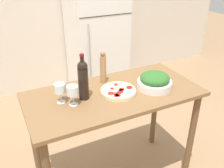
{
  "coord_description": "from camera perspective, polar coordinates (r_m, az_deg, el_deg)",
  "views": [
    {
      "loc": [
        -0.78,
        -1.54,
        1.92
      ],
      "look_at": [
        0.0,
        0.03,
        1.01
      ],
      "focal_mm": 40.0,
      "sensor_mm": 36.0,
      "label": 1
    }
  ],
  "objects": [
    {
      "name": "salad_bowl",
      "position": [
        2.05,
        9.71,
        0.66
      ],
      "size": [
        0.28,
        0.28,
        0.14
      ],
      "color": "white",
      "rests_on": "prep_counter"
    },
    {
      "name": "refrigerator",
      "position": [
        3.75,
        -3.58,
        10.76
      ],
      "size": [
        0.76,
        0.74,
        1.71
      ],
      "color": "white",
      "rests_on": "ground_plane"
    },
    {
      "name": "pepper_mill",
      "position": [
        2.09,
        -1.99,
        3.76
      ],
      "size": [
        0.05,
        0.05,
        0.28
      ],
      "color": "#AD7F51",
      "rests_on": "prep_counter"
    },
    {
      "name": "wine_glass_far",
      "position": [
        1.84,
        -11.79,
        -1.17
      ],
      "size": [
        0.08,
        0.08,
        0.15
      ],
      "color": "silver",
      "rests_on": "prep_counter"
    },
    {
      "name": "prep_counter",
      "position": [
        2.06,
        0.42,
        -5.62
      ],
      "size": [
        1.39,
        0.68,
        0.95
      ],
      "color": "brown",
      "rests_on": "ground_plane"
    },
    {
      "name": "wall_back",
      "position": [
        3.86,
        -15.02,
        17.21
      ],
      "size": [
        6.4,
        0.06,
        2.6
      ],
      "color": "silver",
      "rests_on": "ground_plane"
    },
    {
      "name": "wine_bottle",
      "position": [
        1.84,
        -6.62,
        1.12
      ],
      "size": [
        0.08,
        0.08,
        0.36
      ],
      "color": "black",
      "rests_on": "prep_counter"
    },
    {
      "name": "homemade_pizza",
      "position": [
        1.96,
        1.47,
        -1.63
      ],
      "size": [
        0.28,
        0.28,
        0.04
      ],
      "color": "beige",
      "rests_on": "prep_counter"
    },
    {
      "name": "wine_glass_near",
      "position": [
        1.79,
        -8.99,
        -1.68
      ],
      "size": [
        0.08,
        0.08,
        0.15
      ],
      "color": "silver",
      "rests_on": "prep_counter"
    }
  ]
}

